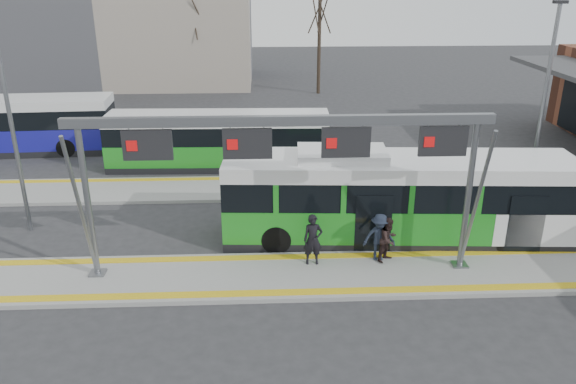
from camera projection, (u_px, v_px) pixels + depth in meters
name	position (u px, v px, depth m)	size (l,w,h in m)	color
ground	(297.00, 278.00, 18.39)	(120.00, 120.00, 0.00)	#2D2D30
platform_main	(297.00, 276.00, 18.36)	(22.00, 3.00, 0.15)	gray
platform_second	(199.00, 189.00, 25.62)	(20.00, 3.00, 0.15)	gray
tactile_main	(297.00, 273.00, 18.33)	(22.00, 2.65, 0.02)	yellow
tactile_second	(201.00, 179.00, 26.66)	(20.00, 0.35, 0.02)	yellow
gantry	(286.00, 150.00, 17.03)	(13.00, 1.68, 5.20)	slate
hero_bus	(397.00, 199.00, 20.51)	(12.77, 3.43, 3.47)	black
bg_bus_green	(219.00, 141.00, 28.31)	(11.13, 2.65, 2.77)	black
bg_bus_blue	(4.00, 126.00, 30.54)	(11.65, 3.15, 3.01)	black
passenger_a	(313.00, 240.00, 18.67)	(0.64, 0.42, 1.76)	black
passenger_b	(388.00, 239.00, 18.91)	(0.76, 0.59, 1.57)	black
passenger_c	(379.00, 237.00, 18.93)	(1.09, 0.62, 1.68)	#1A2130
tree_left	(199.00, 19.00, 44.31)	(1.40, 1.40, 7.63)	#382B21
tree_mid	(320.00, 12.00, 43.68)	(1.40, 1.40, 8.43)	#382B21
lamp_west	(10.00, 118.00, 20.14)	(0.50, 0.25, 8.37)	slate
lamp_east	(543.00, 107.00, 21.83)	(0.50, 0.25, 8.37)	slate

